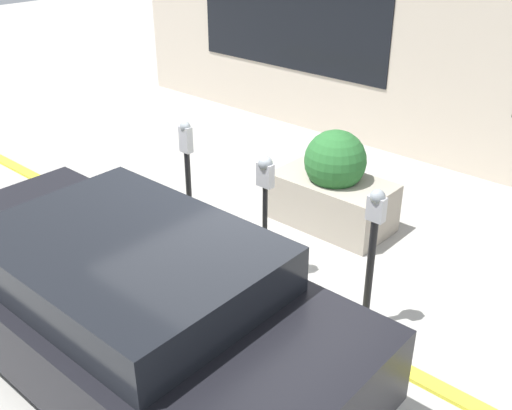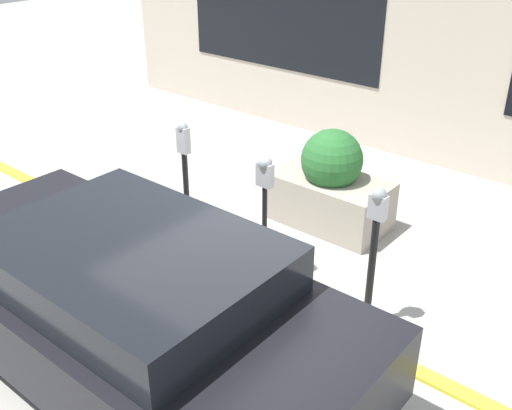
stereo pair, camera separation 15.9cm
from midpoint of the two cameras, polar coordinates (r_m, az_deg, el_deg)
The scene contains 8 objects.
ground_plane at distance 6.65m, azimuth 0.19°, elevation -7.69°, with size 40.00×40.00×0.00m, color #ADAAA3.
curb_strip at distance 6.59m, azimuth -0.27°, elevation -7.85°, with size 13.50×0.16×0.04m.
building_facade at distance 9.44m, azimuth 19.14°, elevation 15.43°, with size 13.50×0.17×4.17m.
parking_meter_nearest at distance 5.68m, azimuth 11.88°, elevation -3.23°, with size 0.17×0.14×1.50m.
parking_meter_second at distance 6.27m, azimuth 1.61°, elevation 1.48°, with size 0.18×0.15×1.46m.
parking_meter_middle at distance 7.07m, azimuth -5.91°, elevation 3.77°, with size 0.14×0.12×1.55m.
planter_box at distance 7.67m, azimuth 7.98°, elevation 1.70°, with size 1.50×0.84×1.28m.
parked_car_front at distance 5.32m, azimuth -11.77°, elevation -8.63°, with size 4.57×2.04×1.39m.
Camera 1 is at (-3.65, 4.04, 3.82)m, focal length 42.00 mm.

